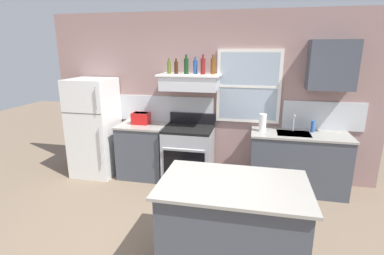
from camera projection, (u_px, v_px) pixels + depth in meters
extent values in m
cube|color=gray|center=(208.00, 97.00, 4.83)|extent=(5.40, 0.06, 2.70)
cube|color=silver|center=(142.00, 108.00, 5.08)|extent=(2.50, 0.02, 0.44)
cube|color=silver|center=(323.00, 116.00, 4.48)|extent=(1.20, 0.02, 0.44)
cube|color=white|center=(249.00, 87.00, 4.60)|extent=(1.00, 0.04, 1.15)
cube|color=#9EADBC|center=(249.00, 87.00, 4.58)|extent=(0.90, 0.01, 1.05)
cube|color=white|center=(249.00, 87.00, 4.58)|extent=(0.90, 0.02, 0.04)
cube|color=white|center=(94.00, 127.00, 4.99)|extent=(0.70, 0.68, 1.65)
cube|color=#333333|center=(81.00, 113.00, 4.58)|extent=(0.69, 0.00, 0.01)
cylinder|color=#A5A8AD|center=(100.00, 146.00, 4.63)|extent=(0.02, 0.02, 0.63)
cylinder|color=#A5A8AD|center=(96.00, 98.00, 4.43)|extent=(0.02, 0.02, 0.36)
cube|color=#474C56|center=(143.00, 151.00, 4.97)|extent=(0.76, 0.60, 0.88)
cube|color=#9E998E|center=(142.00, 125.00, 4.85)|extent=(0.79, 0.63, 0.03)
cube|color=red|center=(141.00, 118.00, 4.87)|extent=(0.28, 0.20, 0.19)
cube|color=black|center=(141.00, 113.00, 4.84)|extent=(0.24, 0.16, 0.01)
cube|color=black|center=(133.00, 116.00, 4.89)|extent=(0.02, 0.03, 0.02)
cube|color=#9EA0A5|center=(189.00, 156.00, 4.77)|extent=(0.76, 0.64, 0.87)
cube|color=black|center=(189.00, 129.00, 4.65)|extent=(0.76, 0.64, 0.04)
cube|color=black|center=(192.00, 118.00, 4.90)|extent=(0.76, 0.06, 0.18)
cube|color=black|center=(184.00, 164.00, 4.47)|extent=(0.65, 0.01, 0.40)
cylinder|color=silver|center=(183.00, 149.00, 4.37)|extent=(0.65, 0.03, 0.03)
cube|color=silver|center=(190.00, 83.00, 4.56)|extent=(0.88, 0.48, 0.22)
cube|color=#262628|center=(187.00, 90.00, 4.37)|extent=(0.75, 0.02, 0.04)
cube|color=white|center=(190.00, 75.00, 4.53)|extent=(0.96, 0.52, 0.02)
cylinder|color=#4C601E|center=(169.00, 67.00, 4.57)|extent=(0.06, 0.06, 0.19)
cylinder|color=#4C601E|center=(169.00, 60.00, 4.54)|extent=(0.03, 0.03, 0.05)
cylinder|color=#381E0F|center=(176.00, 68.00, 4.53)|extent=(0.06, 0.06, 0.19)
cylinder|color=#381E0F|center=(176.00, 60.00, 4.50)|extent=(0.03, 0.03, 0.05)
cylinder|color=#143819|center=(186.00, 66.00, 4.53)|extent=(0.07, 0.07, 0.24)
cylinder|color=#143819|center=(186.00, 57.00, 4.49)|extent=(0.03, 0.03, 0.06)
cylinder|color=#1E478C|center=(195.00, 67.00, 4.53)|extent=(0.07, 0.07, 0.21)
cylinder|color=#1E478C|center=(195.00, 58.00, 4.49)|extent=(0.03, 0.03, 0.05)
cylinder|color=maroon|center=(203.00, 66.00, 4.46)|extent=(0.07, 0.07, 0.24)
cylinder|color=maroon|center=(203.00, 56.00, 4.42)|extent=(0.03, 0.03, 0.06)
cylinder|color=brown|center=(213.00, 66.00, 4.48)|extent=(0.07, 0.07, 0.24)
cylinder|color=brown|center=(213.00, 56.00, 4.44)|extent=(0.03, 0.03, 0.06)
cube|color=#474C56|center=(298.00, 163.00, 4.46)|extent=(1.40, 0.60, 0.88)
cube|color=#9E998E|center=(300.00, 134.00, 4.34)|extent=(1.43, 0.63, 0.03)
cube|color=#B7BABC|center=(294.00, 134.00, 4.34)|extent=(0.48, 0.36, 0.01)
cylinder|color=silver|center=(293.00, 122.00, 4.44)|extent=(0.03, 0.03, 0.28)
cylinder|color=silver|center=(295.00, 115.00, 4.33)|extent=(0.02, 0.16, 0.02)
cylinder|color=white|center=(263.00, 123.00, 4.42)|extent=(0.11, 0.11, 0.27)
cylinder|color=blue|center=(313.00, 127.00, 4.37)|extent=(0.06, 0.06, 0.18)
cube|color=#474C56|center=(232.00, 227.00, 2.86)|extent=(1.32, 0.82, 0.88)
cube|color=#9E998E|center=(234.00, 184.00, 2.74)|extent=(1.40, 0.90, 0.03)
cube|color=#474C56|center=(332.00, 65.00, 4.14)|extent=(0.64, 0.32, 0.70)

